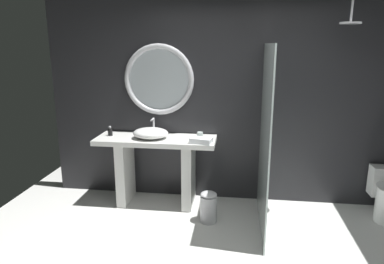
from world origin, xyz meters
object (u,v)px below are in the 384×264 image
tumbler_cup (200,136)px  round_wall_mirror (159,80)px  vessel_sink (151,133)px  soap_dispenser (110,131)px  waste_bin (208,207)px  rain_shower_head (351,21)px  folded_hand_towel (201,140)px

tumbler_cup → round_wall_mirror: size_ratio=0.11×
vessel_sink → tumbler_cup: bearing=0.7°
vessel_sink → soap_dispenser: bearing=173.4°
tumbler_cup → waste_bin: (0.15, -0.39, -0.74)m
rain_shower_head → round_wall_mirror: bearing=170.6°
tumbler_cup → folded_hand_towel: size_ratio=0.39×
folded_hand_towel → rain_shower_head: bearing=2.0°
rain_shower_head → folded_hand_towel: bearing=-178.0°
round_wall_mirror → rain_shower_head: bearing=-9.4°
soap_dispenser → round_wall_mirror: bearing=19.7°
vessel_sink → waste_bin: vessel_sink is taller
folded_hand_towel → soap_dispenser: bearing=170.8°
soap_dispenser → round_wall_mirror: (0.60, 0.22, 0.64)m
waste_bin → folded_hand_towel: folded_hand_towel is taller
round_wall_mirror → folded_hand_towel: bearing=-34.8°
vessel_sink → rain_shower_head: rain_shower_head is taller
round_wall_mirror → rain_shower_head: 2.28m
rain_shower_head → folded_hand_towel: 2.06m
vessel_sink → tumbler_cup: size_ratio=4.46×
rain_shower_head → soap_dispenser: bearing=177.1°
vessel_sink → rain_shower_head: size_ratio=1.61×
rain_shower_head → waste_bin: size_ratio=0.74×
tumbler_cup → rain_shower_head: 2.07m
rain_shower_head → folded_hand_towel: (-1.56, -0.05, -1.34)m
soap_dispenser → waste_bin: size_ratio=0.33×
tumbler_cup → soap_dispenser: bearing=177.2°
soap_dispenser → tumbler_cup: bearing=-2.8°
soap_dispenser → round_wall_mirror: round_wall_mirror is taller
vessel_sink → tumbler_cup: 0.62m
soap_dispenser → folded_hand_towel: size_ratio=0.50×
rain_shower_head → waste_bin: (-1.45, -0.31, -2.07)m
soap_dispenser → waste_bin: bearing=-18.9°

